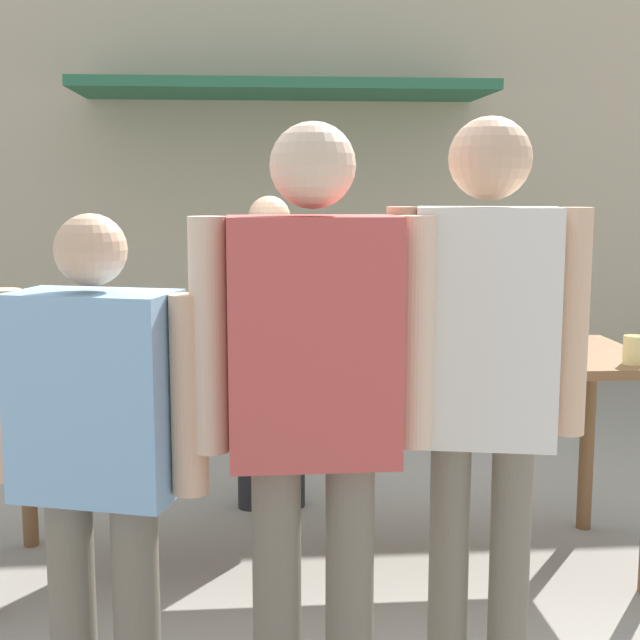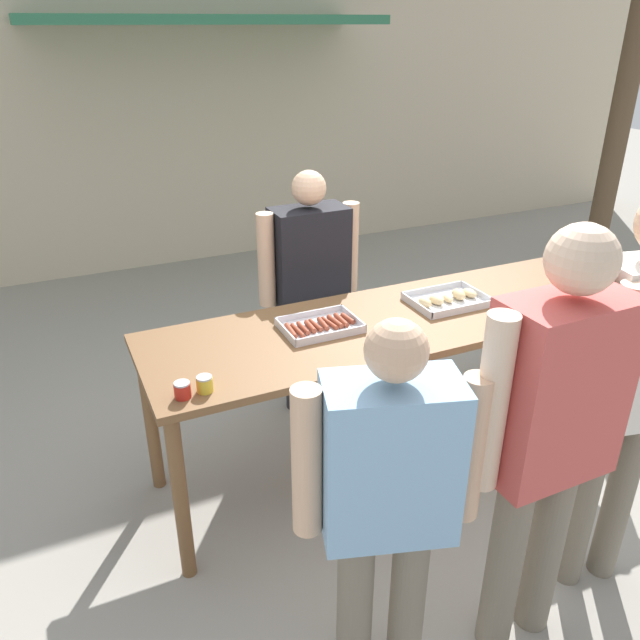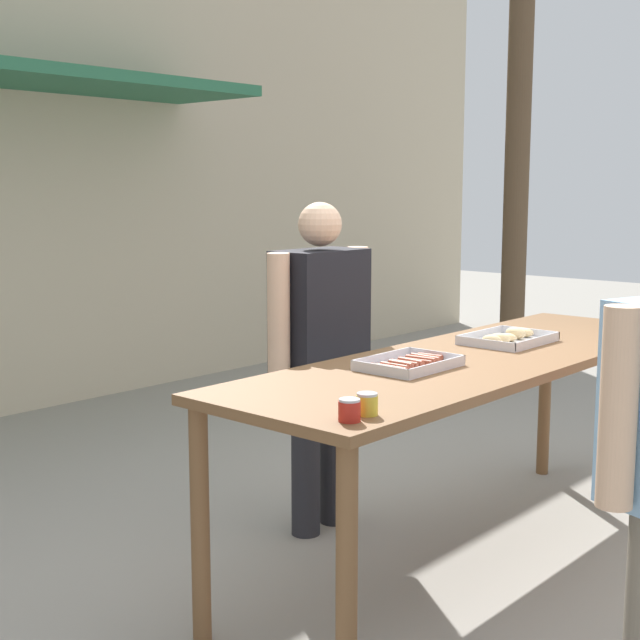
{
  "view_description": "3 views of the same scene",
  "coord_description": "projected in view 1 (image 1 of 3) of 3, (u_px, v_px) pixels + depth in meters",
  "views": [
    {
      "loc": [
        -0.3,
        -3.68,
        1.64
      ],
      "look_at": [
        0.0,
        0.0,
        1.09
      ],
      "focal_mm": 50.0,
      "sensor_mm": 36.0,
      "label": 1
    },
    {
      "loc": [
        -1.65,
        -2.58,
        2.38
      ],
      "look_at": [
        -0.44,
        0.06,
        0.99
      ],
      "focal_mm": 35.0,
      "sensor_mm": 36.0,
      "label": 2
    },
    {
      "loc": [
        -3.34,
        -2.03,
        1.67
      ],
      "look_at": [
        -0.19,
        0.76,
        1.04
      ],
      "focal_mm": 50.0,
      "sensor_mm": 36.0,
      "label": 3
    }
  ],
  "objects": [
    {
      "name": "person_server_behind_table",
      "position": [
        270.0,
        328.0,
        4.49
      ],
      "size": [
        0.67,
        0.25,
        1.6
      ],
      "rotation": [
        0.0,
        0.0,
        0.0
      ],
      "color": "#232328",
      "rests_on": "ground"
    },
    {
      "name": "person_customer_holding_hotdog",
      "position": [
        98.0,
        440.0,
        2.57
      ],
      "size": [
        0.64,
        0.38,
        1.57
      ],
      "rotation": [
        0.0,
        0.0,
        2.84
      ],
      "color": "#756B5B",
      "rests_on": "ground"
    },
    {
      "name": "serving_table",
      "position": [
        320.0,
        378.0,
        3.77
      ],
      "size": [
        2.76,
        0.83,
        0.94
      ],
      "color": "brown",
      "rests_on": "ground"
    },
    {
      "name": "condiment_jar_ketchup",
      "position": [
        25.0,
        365.0,
        3.37
      ],
      "size": [
        0.07,
        0.07,
        0.07
      ],
      "color": "gold",
      "rests_on": "serving_table"
    },
    {
      "name": "ground_plane",
      "position": [
        320.0,
        567.0,
        3.89
      ],
      "size": [
        24.0,
        24.0,
        0.0
      ],
      "primitive_type": "plane",
      "color": "gray"
    },
    {
      "name": "food_tray_sausages",
      "position": [
        214.0,
        351.0,
        3.77
      ],
      "size": [
        0.4,
        0.29,
        0.04
      ],
      "color": "silver",
      "rests_on": "serving_table"
    },
    {
      "name": "beer_cup",
      "position": [
        634.0,
        350.0,
        3.56
      ],
      "size": [
        0.09,
        0.09,
        0.11
      ],
      "color": "#DBC67A",
      "rests_on": "serving_table"
    },
    {
      "name": "food_tray_buns",
      "position": [
        401.0,
        347.0,
        3.83
      ],
      "size": [
        0.43,
        0.31,
        0.06
      ],
      "color": "silver",
      "rests_on": "serving_table"
    },
    {
      "name": "building_facade_back",
      "position": [
        282.0,
        114.0,
        7.48
      ],
      "size": [
        12.0,
        1.11,
        4.5
      ],
      "color": "beige",
      "rests_on": "ground"
    },
    {
      "name": "person_customer_with_cup",
      "position": [
        484.0,
        367.0,
        2.64
      ],
      "size": [
        0.58,
        0.3,
        1.85
      ],
      "rotation": [
        0.0,
        0.0,
        2.94
      ],
      "color": "#756B5B",
      "rests_on": "ground"
    },
    {
      "name": "person_customer_waiting_in_line",
      "position": [
        313.0,
        389.0,
        2.51
      ],
      "size": [
        0.69,
        0.27,
        1.82
      ],
      "rotation": [
        0.0,
        0.0,
        3.15
      ],
      "color": "#756B5B",
      "rests_on": "ground"
    }
  ]
}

